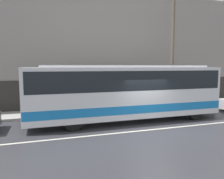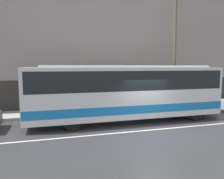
% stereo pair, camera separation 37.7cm
% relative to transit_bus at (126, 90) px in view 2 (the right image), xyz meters
% --- Properties ---
extents(ground_plane, '(60.00, 60.00, 0.00)m').
position_rel_transit_bus_xyz_m(ground_plane, '(0.68, -2.17, -1.85)').
color(ground_plane, '#333338').
extents(sidewalk, '(60.00, 2.41, 0.16)m').
position_rel_transit_bus_xyz_m(sidewalk, '(0.68, 3.04, -1.77)').
color(sidewalk, '#A09E99').
rests_on(sidewalk, ground_plane).
extents(building_facade, '(60.00, 0.35, 9.01)m').
position_rel_transit_bus_xyz_m(building_facade, '(0.68, 4.39, 2.49)').
color(building_facade, gray).
rests_on(building_facade, ground_plane).
extents(lane_stripe, '(54.00, 0.14, 0.01)m').
position_rel_transit_bus_xyz_m(lane_stripe, '(0.68, -2.17, -1.85)').
color(lane_stripe, beige).
rests_on(lane_stripe, ground_plane).
extents(transit_bus, '(11.37, 2.56, 3.28)m').
position_rel_transit_bus_xyz_m(transit_bus, '(0.00, 0.00, 0.00)').
color(transit_bus, silver).
rests_on(transit_bus, ground_plane).
extents(utility_pole_near, '(0.22, 0.22, 8.00)m').
position_rel_transit_bus_xyz_m(utility_pole_near, '(4.68, 2.43, 2.31)').
color(utility_pole_near, brown).
rests_on(utility_pole_near, sidewalk).
extents(pedestrian_waiting, '(0.36, 0.36, 1.70)m').
position_rel_transit_bus_xyz_m(pedestrian_waiting, '(-1.09, 3.10, -0.89)').
color(pedestrian_waiting, maroon).
rests_on(pedestrian_waiting, sidewalk).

